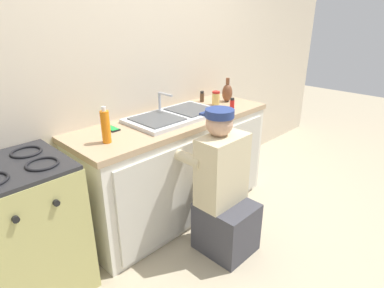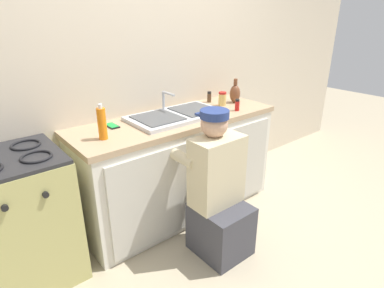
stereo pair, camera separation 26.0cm
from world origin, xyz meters
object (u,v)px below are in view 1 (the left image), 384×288
Objects in this scene: spice_bottle_red at (232,104)px; condiment_jar at (216,98)px; spice_bottle_pepper at (202,97)px; stove_range at (25,231)px; cell_phone at (111,129)px; sink_double_basin at (175,115)px; plumber_person at (223,195)px; soap_bottle_orange at (106,127)px; vase_decorative at (227,92)px.

condiment_jar reaches higher than spice_bottle_red.
spice_bottle_pepper is (0.00, 0.37, 0.00)m from spice_bottle_red.
stove_range is at bearing -174.13° from spice_bottle_pepper.
stove_range is 6.55× the size of cell_phone.
sink_double_basin is 0.56m from spice_bottle_red.
condiment_jar is at bearing 44.71° from plumber_person.
cell_phone is 0.28m from soap_bottle_orange.
plumber_person is at bearing -60.30° from cell_phone.
soap_bottle_orange is at bearing -175.60° from condiment_jar.
cell_phone is at bearing 174.99° from vase_decorative.
vase_decorative is (0.82, 0.64, 0.53)m from plumber_person.
spice_bottle_red is (1.81, -0.19, 0.49)m from stove_range.
vase_decorative reaches higher than cell_phone.
vase_decorative is at bearing 3.82° from soap_bottle_orange.
spice_bottle_red is (0.63, 0.43, 0.49)m from plumber_person.
stove_range is 1.89m from spice_bottle_pepper.
plumber_person is 4.42× the size of soap_bottle_orange.
plumber_person reaches higher than spice_bottle_red.
vase_decorative reaches higher than stove_range.
sink_double_basin is at bearing 6.28° from soap_bottle_orange.
condiment_jar is (0.65, 0.64, 0.50)m from plumber_person.
cell_phone is (-0.53, 0.13, -0.01)m from sink_double_basin.
stove_range is 0.88m from cell_phone.
stove_range is 0.83× the size of plumber_person.
spice_bottle_red is 0.28m from vase_decorative.
vase_decorative is at bearing -0.45° from condiment_jar.
cell_phone is 0.56× the size of soap_bottle_orange.
condiment_jar is at bearing 2.02° from sink_double_basin.
soap_bottle_orange is at bearing 174.72° from spice_bottle_red.
plumber_person is at bearing -145.43° from spice_bottle_red.
cell_phone is at bearing 174.28° from condiment_jar.
stove_range is at bearing -170.22° from cell_phone.
sink_double_basin is 1.36m from stove_range.
sink_double_basin is 0.54m from cell_phone.
plumber_person reaches higher than spice_bottle_pepper.
spice_bottle_red is at bearing 34.57° from plumber_person.
cell_phone is 0.61× the size of vase_decorative.
cell_phone is 1.33× the size of spice_bottle_pepper.
soap_bottle_orange is at bearing -173.72° from sink_double_basin.
stove_range is 8.74× the size of spice_bottle_red.
plumber_person is 10.52× the size of spice_bottle_pepper.
spice_bottle_pepper is at bearing 19.01° from sink_double_basin.
condiment_jar is (0.02, 0.21, 0.01)m from spice_bottle_red.
spice_bottle_pepper is at bearing 11.99° from soap_bottle_orange.
soap_bottle_orange is 1.41m from vase_decorative.
cell_phone is at bearing 119.70° from plumber_person.
condiment_jar is at bearing 179.55° from vase_decorative.
soap_bottle_orange reaches higher than sink_double_basin.
soap_bottle_orange reaches higher than condiment_jar.
sink_double_basin is 7.62× the size of spice_bottle_red.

